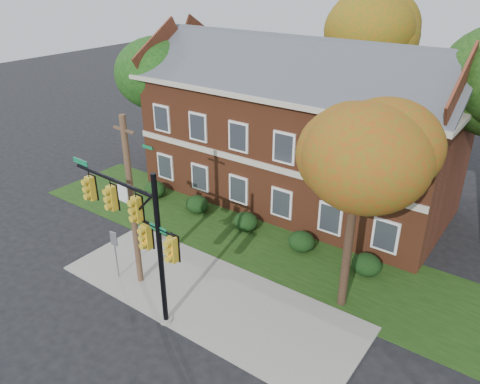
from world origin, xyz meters
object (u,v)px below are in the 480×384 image
Objects in this scene: tree_far_rear at (377,39)px; sign_post at (115,247)px; tree_near_right at (362,164)px; hedge_left at (197,204)px; hedge_center at (246,222)px; tree_left_rear at (163,74)px; apartment_building at (297,120)px; hedge_right at (301,241)px; hedge_far_left at (155,189)px; utility_pole at (132,204)px; traffic_signal at (138,225)px; hedge_far_right at (367,265)px.

sign_post is at bearing -100.17° from tree_far_rear.
hedge_left is at bearing 165.19° from tree_near_right.
tree_left_rear is (-9.73, 4.14, 6.16)m from hedge_center.
apartment_building is 13.43× the size of hedge_center.
hedge_right is 9.24m from sign_post.
apartment_building is 2.12× the size of tree_left_rear.
hedge_far_left is at bearing -143.11° from apartment_building.
tree_left_rear is 14.01m from utility_pole.
hedge_far_left is 0.12× the size of tree_far_rear.
hedge_center is 0.21× the size of traffic_signal.
tree_near_right is 8.85m from traffic_signal.
utility_pole is at bearing -100.54° from hedge_center.
hedge_left is 7.89m from utility_pole.
utility_pole reaches higher than hedge_far_right.
tree_near_right is (3.72, -2.83, 6.14)m from hedge_right.
apartment_building is 9.82m from hedge_far_right.
hedge_left and hedge_right have the same top height.
traffic_signal is (10.16, -12.05, -2.53)m from tree_left_rear.
traffic_signal is at bearing -46.82° from hedge_far_left.
utility_pole is (2.25, -6.69, 3.53)m from hedge_left.
tree_far_rear is at bearing 84.15° from hedge_center.
tree_far_rear reaches higher than traffic_signal.
tree_far_rear is at bearing 69.71° from hedge_left.
sign_post is at bearing -154.91° from utility_pole.
hedge_right and hedge_far_right have the same top height.
tree_far_rear is (-5.88, 15.93, 2.17)m from tree_near_right.
hedge_far_left is 0.56× the size of sign_post.
tree_left_rear is (-9.73, -1.12, 1.69)m from apartment_building.
hedge_center is at bearing -90.00° from apartment_building.
traffic_signal is at bearing -86.92° from hedge_center.
apartment_building is 7.73m from hedge_left.
apartment_building is 2.35× the size of utility_pole.
tree_far_rear is at bearing 90.68° from traffic_signal.
hedge_left is 16.25m from tree_far_rear.
apartment_building is at bearing 36.89° from hedge_far_left.
hedge_center is 12.23m from tree_left_rear.
hedge_far_left is 1.00× the size of hedge_center.
hedge_far_right is 11.19m from utility_pole.
hedge_right is at bearing 0.00° from hedge_left.
apartment_building reaches higher than traffic_signal.
tree_left_rear is 15.96m from traffic_signal.
tree_left_rear is 0.77× the size of tree_far_rear.
tree_near_right is 11.55m from sign_post.
tree_near_right is 18.33m from tree_left_rear.
hedge_right is 3.50m from hedge_far_right.
hedge_left is at bearing 180.00° from hedge_center.
hedge_far_right is 6.77m from tree_near_right.
hedge_far_right is at bearing 28.87° from sign_post.
tree_left_rear is 14.40m from tree_far_rear.
hedge_right is 0.56× the size of sign_post.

